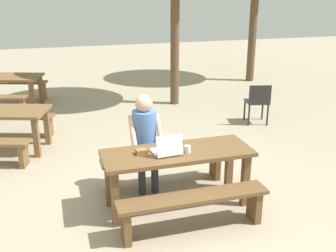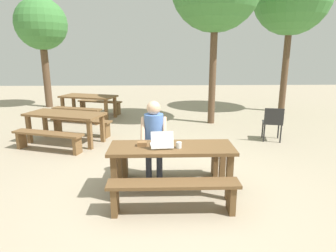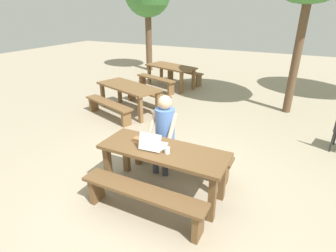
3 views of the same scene
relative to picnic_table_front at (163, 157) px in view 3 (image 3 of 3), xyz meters
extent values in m
plane|color=tan|center=(0.00, 0.00, -0.63)|extent=(30.00, 30.00, 0.00)
cube|color=brown|center=(0.00, 0.00, 0.10)|extent=(1.86, 0.68, 0.05)
cube|color=brown|center=(-0.83, -0.24, -0.28)|extent=(0.09, 0.09, 0.70)
cube|color=brown|center=(0.83, -0.24, -0.28)|extent=(0.09, 0.09, 0.70)
cube|color=brown|center=(-0.83, 0.24, -0.28)|extent=(0.09, 0.09, 0.70)
cube|color=brown|center=(0.83, 0.24, -0.28)|extent=(0.09, 0.09, 0.70)
cube|color=brown|center=(0.00, -0.60, -0.20)|extent=(1.76, 0.30, 0.05)
cube|color=brown|center=(-0.78, -0.60, -0.43)|extent=(0.08, 0.24, 0.41)
cube|color=brown|center=(0.78, -0.60, -0.43)|extent=(0.08, 0.24, 0.41)
cube|color=brown|center=(0.00, 0.60, -0.20)|extent=(1.76, 0.30, 0.05)
cube|color=brown|center=(-0.78, 0.60, -0.43)|extent=(0.08, 0.24, 0.41)
cube|color=brown|center=(0.78, 0.60, -0.43)|extent=(0.08, 0.24, 0.41)
cube|color=white|center=(-0.15, 0.03, 0.13)|extent=(0.35, 0.28, 0.02)
cube|color=white|center=(-0.14, -0.13, 0.26)|extent=(0.33, 0.11, 0.24)
cube|color=black|center=(-0.14, -0.12, 0.27)|extent=(0.30, 0.09, 0.22)
cube|color=olive|center=(-0.44, 0.04, 0.15)|extent=(0.14, 0.10, 0.06)
cylinder|color=white|center=(0.10, -0.08, 0.17)|extent=(0.08, 0.08, 0.09)
cylinder|color=#333847|center=(-0.36, 0.42, -0.40)|extent=(0.10, 0.10, 0.45)
cylinder|color=#333847|center=(-0.18, 0.42, -0.40)|extent=(0.10, 0.10, 0.45)
cube|color=#333847|center=(-0.27, 0.51, -0.14)|extent=(0.28, 0.28, 0.12)
cylinder|color=#517AC6|center=(-0.27, 0.60, 0.20)|extent=(0.32, 0.32, 0.59)
cylinder|color=#DBAD89|center=(-0.45, 0.50, 0.25)|extent=(0.07, 0.32, 0.41)
cylinder|color=#DBAD89|center=(-0.09, 0.50, 0.25)|extent=(0.07, 0.32, 0.41)
sphere|color=#DBAD89|center=(-0.27, 0.60, 0.59)|extent=(0.23, 0.23, 0.23)
cylinder|color=#262626|center=(2.44, 2.94, -0.41)|extent=(0.04, 0.04, 0.43)
cylinder|color=#262626|center=(2.35, 2.57, -0.41)|extent=(0.04, 0.04, 0.43)
cube|color=brown|center=(-2.41, 2.67, 0.07)|extent=(1.98, 1.31, 0.05)
cube|color=brown|center=(-3.28, 2.65, -0.29)|extent=(0.11, 0.11, 0.67)
cube|color=brown|center=(-1.73, 2.14, -0.29)|extent=(0.11, 0.11, 0.67)
cube|color=brown|center=(-3.10, 3.19, -0.29)|extent=(0.11, 0.11, 0.67)
cube|color=brown|center=(-1.55, 2.68, -0.29)|extent=(0.11, 0.11, 0.67)
cube|color=brown|center=(-2.62, 2.05, -0.23)|extent=(1.66, 0.80, 0.05)
cube|color=brown|center=(-3.31, 2.27, -0.44)|extent=(0.15, 0.25, 0.38)
cube|color=brown|center=(-1.93, 1.82, -0.44)|extent=(0.15, 0.25, 0.38)
cube|color=brown|center=(-2.21, 3.28, -0.23)|extent=(1.66, 0.80, 0.05)
cube|color=brown|center=(-2.90, 3.51, -0.44)|extent=(0.15, 0.25, 0.38)
cube|color=brown|center=(-1.52, 3.06, -0.44)|extent=(0.15, 0.25, 0.38)
cube|color=brown|center=(-2.48, 5.36, 0.09)|extent=(1.93, 1.32, 0.05)
cube|color=brown|center=(-3.32, 5.31, -0.28)|extent=(0.11, 0.11, 0.69)
cube|color=brown|center=(-1.83, 4.83, -0.28)|extent=(0.11, 0.11, 0.69)
cube|color=brown|center=(-3.13, 5.90, -0.28)|extent=(0.11, 0.11, 0.69)
cube|color=brown|center=(-1.64, 5.42, -0.28)|extent=(0.11, 0.11, 0.69)
cube|color=brown|center=(-2.70, 4.69, -0.19)|extent=(1.60, 0.77, 0.05)
cube|color=brown|center=(-3.36, 4.90, -0.42)|extent=(0.15, 0.25, 0.41)
cube|color=brown|center=(-2.04, 4.47, -0.42)|extent=(0.15, 0.25, 0.41)
cube|color=brown|center=(-2.26, 6.04, -0.19)|extent=(1.60, 0.77, 0.05)
cube|color=brown|center=(-2.92, 6.26, -0.42)|extent=(0.15, 0.25, 0.41)
cube|color=brown|center=(-1.60, 5.83, -0.42)|extent=(0.15, 0.25, 0.41)
cylinder|color=brown|center=(1.41, 4.55, 0.95)|extent=(0.20, 0.20, 3.16)
cylinder|color=brown|center=(-4.56, 7.45, 0.65)|extent=(0.26, 0.26, 2.57)
camera|label=1|loc=(-1.43, -4.37, 2.06)|focal=43.14mm
camera|label=2|loc=(-0.18, -4.13, 1.49)|focal=31.16mm
camera|label=3|loc=(1.54, -2.94, 1.97)|focal=28.42mm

